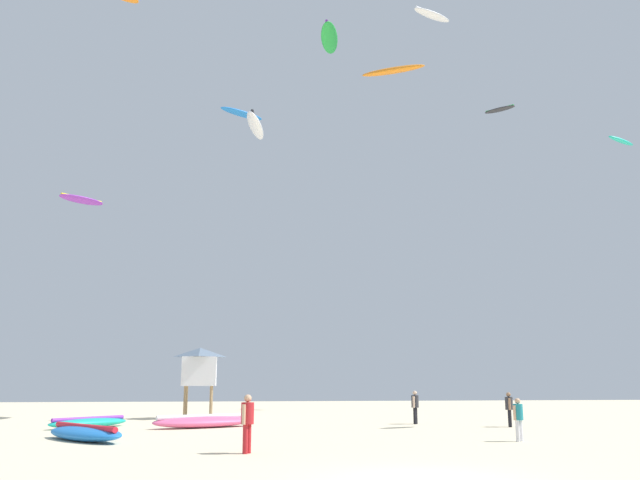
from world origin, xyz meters
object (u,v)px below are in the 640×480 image
object	(u,v)px
person_left	(509,407)
kite_aloft_2	(329,38)
kite_grounded_near	(89,423)
kite_aloft_0	(500,109)
kite_aloft_6	(255,126)
person_right	(518,416)
kite_aloft_7	(242,114)
kite_aloft_5	(393,71)
kite_grounded_far	(204,421)
person_midground	(415,405)
kite_aloft_8	(432,15)
kite_grounded_mid	(85,433)
kite_aloft_1	(621,141)
person_foreground	(247,419)
lifeguard_tower	(200,366)
kite_aloft_3	(82,200)

from	to	relation	value
person_left	kite_aloft_2	size ratio (longest dim) A/B	0.38
kite_grounded_near	kite_aloft_0	size ratio (longest dim) A/B	1.60
kite_grounded_near	kite_aloft_6	xyz separation A→B (m)	(7.76, 6.52, 18.00)
person_right	kite_aloft_7	bearing A→B (deg)	-10.71
person_left	kite_aloft_5	xyz separation A→B (m)	(-4.31, 4.25, 19.54)
kite_grounded_far	kite_aloft_0	world-z (taller)	kite_aloft_0
person_midground	kite_grounded_near	size ratio (longest dim) A/B	0.43
person_midground	person_left	xyz separation A→B (m)	(3.95, -2.77, -0.02)
kite_aloft_8	kite_aloft_0	bearing A→B (deg)	52.52
kite_grounded_mid	kite_aloft_1	distance (m)	29.26
person_foreground	person_midground	xyz separation A→B (m)	(8.96, 13.27, -0.05)
kite_aloft_1	kite_aloft_8	world-z (taller)	kite_aloft_8
kite_grounded_mid	kite_grounded_far	bearing A→B (deg)	58.15
kite_grounded_far	kite_aloft_8	distance (m)	29.17
kite_aloft_6	kite_aloft_1	bearing A→B (deg)	-27.43
person_right	kite_aloft_6	bearing A→B (deg)	2.20
kite_aloft_6	kite_aloft_8	bearing A→B (deg)	-11.23
person_right	kite_aloft_1	distance (m)	17.64
person_left	kite_grounded_mid	xyz separation A→B (m)	(-18.83, -5.25, -0.67)
person_foreground	kite_grounded_far	world-z (taller)	person_foreground
kite_grounded_far	kite_aloft_2	distance (m)	26.55
kite_grounded_far	kite_aloft_8	size ratio (longest dim) A/B	1.72
kite_aloft_0	kite_aloft_6	xyz separation A→B (m)	(-21.07, -10.49, -6.71)
person_right	kite_grounded_near	bearing A→B (deg)	32.53
kite_aloft_0	kite_aloft_5	size ratio (longest dim) A/B	0.62
kite_grounded_far	kite_aloft_2	bearing A→B (deg)	45.33
kite_grounded_mid	lifeguard_tower	xyz separation A→B (m)	(3.42, 14.54, 2.77)
kite_grounded_mid	kite_aloft_5	distance (m)	26.65
kite_aloft_6	kite_aloft_7	size ratio (longest dim) A/B	1.03
kite_grounded_mid	person_right	bearing A→B (deg)	-8.40
kite_aloft_0	kite_aloft_5	xyz separation A→B (m)	(-12.97, -14.75, -4.45)
kite_grounded_far	kite_aloft_1	bearing A→B (deg)	-7.13
kite_aloft_5	kite_aloft_8	size ratio (longest dim) A/B	1.29
lifeguard_tower	person_foreground	bearing A→B (deg)	-82.80
person_midground	lifeguard_tower	distance (m)	13.34
person_right	kite_grounded_mid	world-z (taller)	person_right
kite_aloft_3	kite_aloft_8	size ratio (longest dim) A/B	1.24
kite_aloft_5	kite_aloft_8	bearing A→B (deg)	32.17
person_right	kite_grounded_mid	size ratio (longest dim) A/B	0.32
person_midground	person_foreground	bearing A→B (deg)	88.29
kite_aloft_0	kite_aloft_8	bearing A→B (deg)	-127.48
lifeguard_tower	kite_grounded_mid	bearing A→B (deg)	-103.25
kite_aloft_0	kite_grounded_far	bearing A→B (deg)	-142.97
person_left	kite_grounded_near	bearing A→B (deg)	10.64
kite_aloft_2	kite_aloft_5	distance (m)	6.94
kite_aloft_1	kite_aloft_8	distance (m)	15.42
person_right	kite_aloft_6	world-z (taller)	kite_aloft_6
kite_grounded_near	kite_grounded_far	xyz separation A→B (m)	(5.46, -0.61, 0.05)
kite_aloft_1	kite_aloft_2	size ratio (longest dim) A/B	0.51
kite_grounded_near	kite_aloft_3	world-z (taller)	kite_aloft_3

